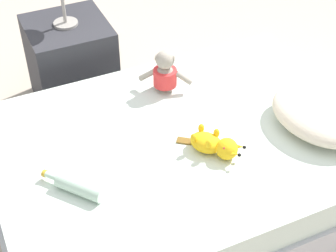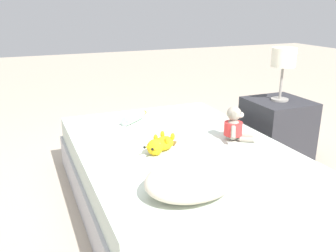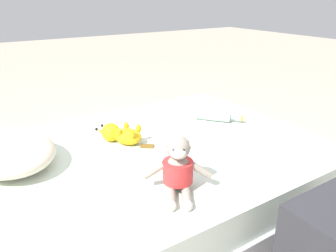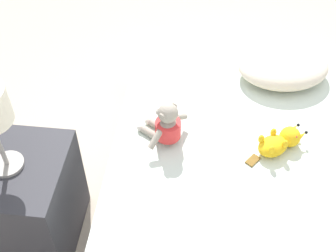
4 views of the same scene
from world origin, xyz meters
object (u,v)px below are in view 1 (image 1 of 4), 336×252
(bed, at_px, (182,168))
(glass_bottle, at_px, (78,186))
(plush_monkey, at_px, (165,73))
(pillow, at_px, (320,115))
(plush_yellow_creature, at_px, (215,145))
(nightstand, at_px, (72,64))

(bed, height_order, glass_bottle, glass_bottle)
(bed, height_order, plush_monkey, plush_monkey)
(bed, relative_size, pillow, 3.20)
(plush_yellow_creature, height_order, glass_bottle, plush_yellow_creature)
(bed, distance_m, plush_yellow_creature, 0.31)
(plush_yellow_creature, relative_size, glass_bottle, 1.13)
(plush_monkey, relative_size, plush_yellow_creature, 0.89)
(pillow, distance_m, nightstand, 1.52)
(pillow, bearing_deg, plush_monkey, -137.33)
(glass_bottle, bearing_deg, bed, 103.62)
(glass_bottle, bearing_deg, pillow, 86.75)
(nightstand, bearing_deg, pillow, 35.68)
(bed, xyz_separation_m, nightstand, (-1.02, -0.26, 0.07))
(pillow, bearing_deg, nightstand, -144.32)
(pillow, height_order, nightstand, pillow)
(plush_yellow_creature, height_order, nightstand, nightstand)
(plush_yellow_creature, distance_m, glass_bottle, 0.63)
(plush_yellow_creature, bearing_deg, plush_monkey, -179.92)
(bed, distance_m, nightstand, 1.05)
(plush_monkey, xyz_separation_m, plush_yellow_creature, (0.54, 0.00, -0.05))
(bed, xyz_separation_m, pillow, (0.20, 0.62, 0.28))
(pillow, distance_m, plush_monkey, 0.79)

